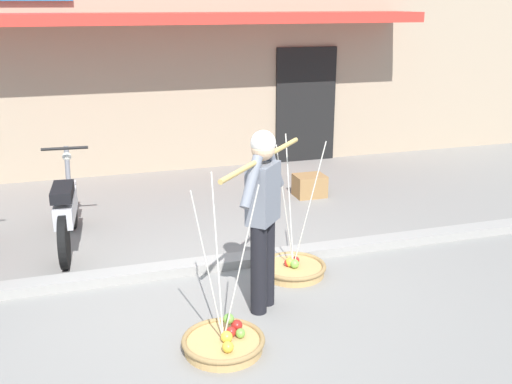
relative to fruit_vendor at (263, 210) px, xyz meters
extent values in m
plane|color=gray|center=(-0.38, 0.28, -0.98)|extent=(90.00, 90.00, 0.00)
cube|color=gray|center=(-0.38, 0.98, -0.93)|extent=(20.00, 0.24, 0.10)
cylinder|color=black|center=(-0.06, -0.07, -0.55)|extent=(0.15, 0.15, 0.86)
cylinder|color=black|center=(0.06, 0.07, -0.55)|extent=(0.15, 0.15, 0.86)
cube|color=slate|center=(0.00, 0.00, 0.15)|extent=(0.38, 0.39, 0.54)
sphere|color=#E0B78E|center=(0.00, 0.00, 0.56)|extent=(0.21, 0.21, 0.21)
sphere|color=silver|center=(0.00, 0.00, 0.61)|extent=(0.22, 0.22, 0.22)
cylinder|color=slate|center=(-0.16, -0.18, 0.32)|extent=(0.29, 0.31, 0.43)
cylinder|color=slate|center=(0.16, 0.18, 0.32)|extent=(0.29, 0.31, 0.43)
cylinder|color=tan|center=(0.00, 0.00, 0.47)|extent=(1.09, 1.21, 0.04)
cylinder|color=tan|center=(-0.53, -0.59, -0.93)|extent=(0.65, 0.65, 0.09)
torus|color=olive|center=(-0.53, -0.59, -0.88)|extent=(0.69, 0.69, 0.05)
sphere|color=#AB1F1B|center=(-0.38, -0.47, -0.84)|extent=(0.10, 0.10, 0.10)
sphere|color=yellow|center=(-0.51, -0.62, -0.84)|extent=(0.10, 0.10, 0.10)
sphere|color=#6CA73F|center=(-0.38, -0.59, -0.85)|extent=(0.08, 0.08, 0.08)
sphere|color=red|center=(-0.45, -0.55, -0.84)|extent=(0.09, 0.09, 0.09)
sphere|color=gold|center=(-0.53, -0.77, -0.84)|extent=(0.09, 0.09, 0.09)
sphere|color=#6CA740|center=(-0.44, -0.44, -0.78)|extent=(0.09, 0.09, 0.09)
cylinder|color=silver|center=(-0.53, -0.44, -0.21)|extent=(0.01, 0.31, 1.36)
cylinder|color=silver|center=(-0.66, -0.66, -0.21)|extent=(0.27, 0.16, 1.36)
cylinder|color=silver|center=(-0.40, -0.66, -0.21)|extent=(0.27, 0.16, 1.36)
cylinder|color=tan|center=(0.53, 0.59, -0.93)|extent=(0.65, 0.65, 0.09)
torus|color=olive|center=(0.53, 0.59, -0.88)|extent=(0.69, 0.69, 0.05)
sphere|color=red|center=(0.48, 0.60, -0.85)|extent=(0.08, 0.08, 0.08)
sphere|color=#76B645|center=(0.53, 0.54, -0.84)|extent=(0.10, 0.10, 0.10)
sphere|color=gold|center=(0.49, 0.60, -0.84)|extent=(0.10, 0.10, 0.10)
sphere|color=red|center=(0.57, 0.64, -0.84)|extent=(0.09, 0.09, 0.09)
cylinder|color=silver|center=(0.53, 0.74, -0.21)|extent=(0.01, 0.31, 1.36)
cylinder|color=silver|center=(0.40, 0.51, -0.21)|extent=(0.27, 0.16, 1.36)
cylinder|color=silver|center=(0.66, 0.51, -0.21)|extent=(0.27, 0.16, 1.36)
cylinder|color=black|center=(-1.66, 2.71, -0.69)|extent=(0.12, 0.58, 0.58)
cylinder|color=black|center=(-1.76, 1.48, -0.69)|extent=(0.12, 0.58, 0.58)
cube|color=silver|center=(-1.66, 2.71, -0.43)|extent=(0.16, 0.29, 0.06)
cube|color=silver|center=(-1.72, 2.00, -0.47)|extent=(0.27, 0.91, 0.24)
cube|color=black|center=(-1.73, 1.82, -0.23)|extent=(0.26, 0.58, 0.12)
cylinder|color=slate|center=(-1.67, 2.61, -0.30)|extent=(0.08, 0.30, 0.76)
cylinder|color=black|center=(-1.67, 2.53, 0.09)|extent=(0.54, 0.08, 0.04)
sphere|color=silver|center=(-1.66, 2.69, -0.05)|extent=(0.11, 0.11, 0.11)
cube|color=tan|center=(0.44, 7.49, 1.12)|extent=(13.00, 5.00, 4.20)
cube|color=red|center=(0.44, 4.49, 1.52)|extent=(7.15, 1.00, 0.16)
cube|color=black|center=(2.39, 4.97, 0.02)|extent=(1.10, 0.06, 2.00)
cube|color=olive|center=(1.69, 3.00, -0.82)|extent=(0.44, 0.36, 0.32)
camera|label=1|loc=(-1.54, -4.76, 1.77)|focal=41.82mm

